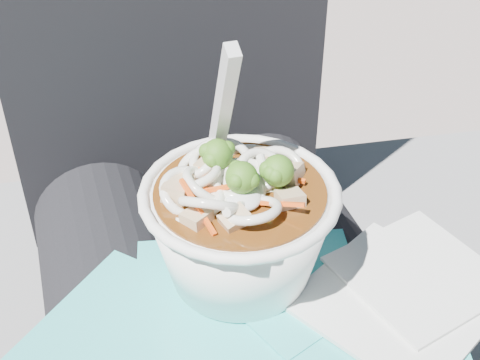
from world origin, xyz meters
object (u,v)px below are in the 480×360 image
object	(u,v)px
lap	(240,348)
plastic_bag	(259,332)
udon_bowl	(239,220)
person_body	(212,258)

from	to	relation	value
lap	plastic_bag	size ratio (longest dim) A/B	1.29
plastic_bag	udon_bowl	distance (m)	0.09
person_body	plastic_bag	xyz separation A→B (m)	(-0.00, -0.14, 0.05)
person_body	plastic_bag	distance (m)	0.15
person_body	udon_bowl	distance (m)	0.14
lap	person_body	size ratio (longest dim) A/B	0.49
plastic_bag	person_body	bearing A→B (deg)	89.83
lap	person_body	xyz separation A→B (m)	(0.00, 0.09, 0.03)
udon_bowl	lap	bearing A→B (deg)	-104.14
lap	udon_bowl	world-z (taller)	udon_bowl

